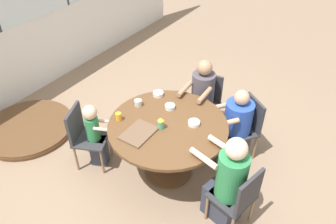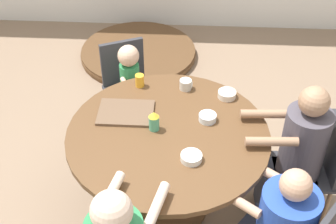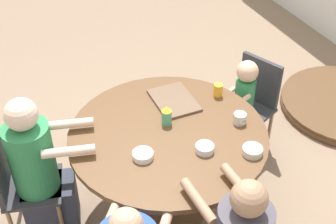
{
  "view_description": "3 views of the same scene",
  "coord_description": "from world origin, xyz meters",
  "views": [
    {
      "loc": [
        -2.38,
        -1.55,
        3.19
      ],
      "look_at": [
        0.0,
        0.0,
        0.96
      ],
      "focal_mm": 35.0,
      "sensor_mm": 36.0,
      "label": 1
    },
    {
      "loc": [
        0.13,
        -2.33,
        2.88
      ],
      "look_at": [
        0.0,
        0.0,
        0.96
      ],
      "focal_mm": 50.0,
      "sensor_mm": 36.0,
      "label": 2
    },
    {
      "loc": [
        2.22,
        -0.98,
        2.88
      ],
      "look_at": [
        0.0,
        0.0,
        0.96
      ],
      "focal_mm": 50.0,
      "sensor_mm": 36.0,
      "label": 3
    }
  ],
  "objects": [
    {
      "name": "person_man_teal_shirt",
      "position": [
        -0.22,
        -0.87,
        0.53
      ],
      "size": [
        0.43,
        0.61,
        1.17
      ],
      "rotation": [
        0.0,
        0.0,
        -0.24
      ],
      "color": "#333847",
      "rests_on": "ground_plane"
    },
    {
      "name": "bowl_cereal",
      "position": [
        0.16,
        -0.25,
        0.8
      ],
      "size": [
        0.14,
        0.14,
        0.04
      ],
      "color": "white",
      "rests_on": "dining_table"
    },
    {
      "name": "dining_table",
      "position": [
        0.0,
        0.0,
        0.62
      ],
      "size": [
        1.38,
        1.38,
        0.78
      ],
      "color": "brown",
      "rests_on": "ground_plane"
    },
    {
      "name": "food_tray_dark",
      "position": [
        -0.31,
        0.18,
        0.79
      ],
      "size": [
        0.39,
        0.29,
        0.02
      ],
      "color": "brown",
      "rests_on": "dining_table"
    },
    {
      "name": "bowl_fruit",
      "position": [
        0.27,
        0.14,
        0.8
      ],
      "size": [
        0.12,
        0.12,
        0.05
      ],
      "color": "silver",
      "rests_on": "dining_table"
    },
    {
      "name": "bowl_white_shallow",
      "position": [
        0.41,
        0.42,
        0.8
      ],
      "size": [
        0.13,
        0.13,
        0.05
      ],
      "color": "silver",
      "rests_on": "dining_table"
    },
    {
      "name": "chair_for_toddler",
      "position": [
        -0.42,
        0.97,
        0.5
      ],
      "size": [
        0.53,
        0.53,
        0.84
      ],
      "rotation": [
        0.0,
        0.0,
        -2.73
      ],
      "color": "#333338",
      "rests_on": "ground_plane"
    },
    {
      "name": "chair_for_man_teal_shirt",
      "position": [
        -0.26,
        -1.03,
        0.5
      ],
      "size": [
        0.48,
        0.48,
        0.84
      ],
      "rotation": [
        0.0,
        0.0,
        -0.24
      ],
      "color": "#333338",
      "rests_on": "ground_plane"
    },
    {
      "name": "sippy_cup",
      "position": [
        -0.1,
        0.03,
        0.85
      ],
      "size": [
        0.07,
        0.07,
        0.15
      ],
      "color": "#4CA57F",
      "rests_on": "dining_table"
    },
    {
      "name": "ground_plane",
      "position": [
        0.0,
        0.0,
        0.0
      ],
      "size": [
        16.0,
        16.0,
        0.0
      ],
      "primitive_type": "plane",
      "color": "#8C725B"
    },
    {
      "name": "person_toddler",
      "position": [
        -0.36,
        0.84,
        0.47
      ],
      "size": [
        0.27,
        0.34,
        0.92
      ],
      "rotation": [
        0.0,
        0.0,
        -2.73
      ],
      "color": "#333847",
      "rests_on": "ground_plane"
    },
    {
      "name": "coffee_mug",
      "position": [
        0.11,
        0.5,
        0.82
      ],
      "size": [
        0.1,
        0.09,
        0.08
      ],
      "color": "beige",
      "rests_on": "dining_table"
    },
    {
      "name": "juice_glass",
      "position": [
        -0.24,
        0.52,
        0.83
      ],
      "size": [
        0.07,
        0.07,
        0.1
      ],
      "color": "gold",
      "rests_on": "dining_table"
    }
  ]
}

